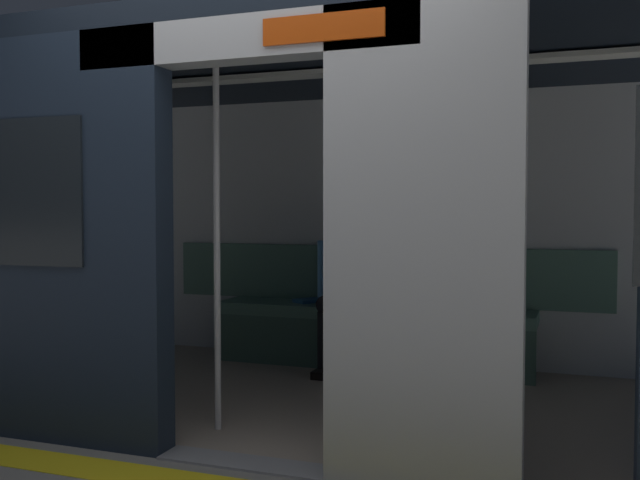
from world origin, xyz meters
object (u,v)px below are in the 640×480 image
object	(u,v)px
book	(309,300)
person_seated	(349,279)
train_car	(318,169)
grab_pole_door	(217,241)
bench_seat	(369,321)
grab_pole_far	(353,242)
handbag	(404,296)

from	to	relation	value
book	person_seated	bearing A→B (deg)	-167.09
train_car	book	distance (m)	1.55
grab_pole_door	bench_seat	bearing A→B (deg)	-101.94
grab_pole_door	grab_pole_far	distance (m)	0.75
bench_seat	handbag	world-z (taller)	handbag
grab_pole_far	book	bearing A→B (deg)	-62.34
train_car	handbag	bearing A→B (deg)	-105.36
person_seated	grab_pole_far	world-z (taller)	grab_pole_far
train_car	bench_seat	world-z (taller)	train_car
bench_seat	grab_pole_far	xyz separation A→B (m)	(-0.37, 1.61, 0.68)
handbag	book	size ratio (longest dim) A/B	1.18
person_seated	handbag	size ratio (longest dim) A/B	4.61
person_seated	book	distance (m)	0.46
handbag	grab_pole_door	size ratio (longest dim) A/B	0.12
grab_pole_door	grab_pole_far	size ratio (longest dim) A/B	1.00
book	grab_pole_far	distance (m)	2.01
bench_seat	person_seated	size ratio (longest dim) A/B	2.06
grab_pole_door	train_car	bearing A→B (deg)	-113.51
bench_seat	grab_pole_door	xyz separation A→B (m)	(0.37, 1.74, 0.68)
person_seated	book	xyz separation A→B (m)	(0.39, -0.15, -0.20)
bench_seat	book	size ratio (longest dim) A/B	11.22
book	bench_seat	bearing A→B (deg)	-156.47
train_car	grab_pole_far	size ratio (longest dim) A/B	3.07
person_seated	grab_pole_door	bearing A→B (deg)	82.32
person_seated	grab_pole_far	size ratio (longest dim) A/B	0.57
handbag	book	bearing A→B (deg)	-0.81
book	grab_pole_door	world-z (taller)	grab_pole_door
grab_pole_door	grab_pole_far	xyz separation A→B (m)	(-0.74, -0.13, 0.00)
person_seated	bench_seat	bearing A→B (deg)	-159.68
handbag	grab_pole_door	bearing A→B (deg)	71.26
person_seated	grab_pole_far	distance (m)	1.68
handbag	grab_pole_door	xyz separation A→B (m)	(0.62, 1.82, 0.49)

